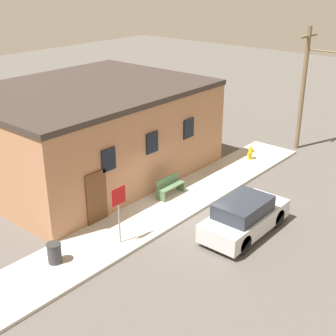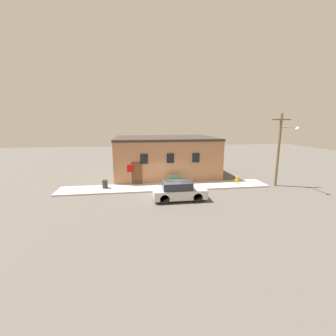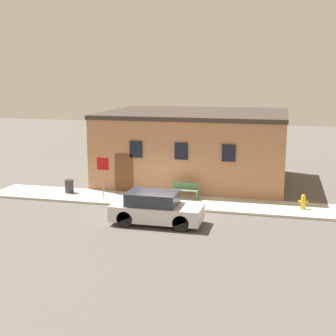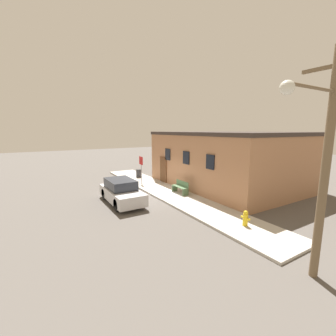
{
  "view_description": "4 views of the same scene",
  "coord_description": "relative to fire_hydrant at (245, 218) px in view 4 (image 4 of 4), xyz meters",
  "views": [
    {
      "loc": [
        -13.08,
        -9.99,
        9.26
      ],
      "look_at": [
        0.18,
        1.27,
        1.81
      ],
      "focal_mm": 50.0,
      "sensor_mm": 36.0,
      "label": 1
    },
    {
      "loc": [
        -2.73,
        -18.29,
        5.77
      ],
      "look_at": [
        0.18,
        1.27,
        1.81
      ],
      "focal_mm": 24.0,
      "sensor_mm": 36.0,
      "label": 2
    },
    {
      "loc": [
        5.75,
        -21.24,
        6.52
      ],
      "look_at": [
        0.18,
        1.27,
        1.81
      ],
      "focal_mm": 50.0,
      "sensor_mm": 36.0,
      "label": 3
    },
    {
      "loc": [
        13.28,
        -6.64,
        4.41
      ],
      "look_at": [
        0.18,
        1.27,
        1.81
      ],
      "focal_mm": 24.0,
      "sensor_mm": 36.0,
      "label": 4
    }
  ],
  "objects": [
    {
      "name": "ground_plane",
      "position": [
        -6.85,
        -1.33,
        -0.47
      ],
      "size": [
        80.0,
        80.0,
        0.0
      ],
      "primitive_type": "plane",
      "color": "#56514C"
    },
    {
      "name": "sidewalk",
      "position": [
        -6.85,
        -0.07,
        -0.41
      ],
      "size": [
        18.89,
        2.53,
        0.12
      ],
      "color": "#BCB7AD",
      "rests_on": "ground"
    },
    {
      "name": "brick_building",
      "position": [
        -6.26,
        5.3,
        1.66
      ],
      "size": [
        10.8,
        8.34,
        4.27
      ],
      "color": "#A87551",
      "rests_on": "ground"
    },
    {
      "name": "fire_hydrant",
      "position": [
        0.0,
        0.0,
        0.0
      ],
      "size": [
        0.47,
        0.22,
        0.71
      ],
      "color": "gold",
      "rests_on": "sidewalk"
    },
    {
      "name": "stop_sign",
      "position": [
        -9.98,
        -0.61,
        1.17
      ],
      "size": [
        0.64,
        0.06,
        2.19
      ],
      "color": "gray",
      "rests_on": "sidewalk"
    },
    {
      "name": "bench",
      "position": [
        -5.9,
        0.47,
        0.07
      ],
      "size": [
        1.41,
        0.44,
        0.85
      ],
      "color": "#4C6B47",
      "rests_on": "sidewalk"
    },
    {
      "name": "trash_bin",
      "position": [
        -12.29,
        0.17,
        0.01
      ],
      "size": [
        0.49,
        0.49,
        0.72
      ],
      "color": "#333338",
      "rests_on": "sidewalk"
    },
    {
      "name": "utility_pole",
      "position": [
        3.39,
        -1.15,
        3.17
      ],
      "size": [
        1.8,
        2.43,
        6.61
      ],
      "color": "brown",
      "rests_on": "ground"
    },
    {
      "name": "parked_car",
      "position": [
        -6.36,
        -3.57,
        0.22
      ],
      "size": [
        3.99,
        1.65,
        1.44
      ],
      "color": "black",
      "rests_on": "ground"
    }
  ]
}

